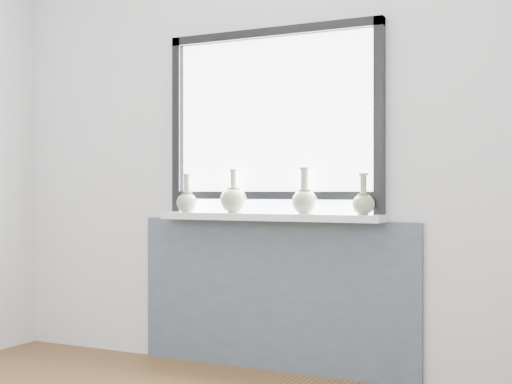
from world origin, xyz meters
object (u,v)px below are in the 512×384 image
at_px(vase_b, 234,199).
at_px(vase_d, 363,202).
at_px(windowsill, 268,217).
at_px(vase_a, 187,200).
at_px(vase_c, 305,199).

height_order(vase_b, vase_d, vase_b).
xyz_separation_m(windowsill, vase_a, (-0.52, -0.03, 0.09)).
height_order(windowsill, vase_a, vase_a).
bearing_deg(windowsill, vase_a, -177.05).
bearing_deg(vase_b, windowsill, -0.80).
bearing_deg(vase_d, vase_a, -179.96).
distance_m(vase_a, vase_c, 0.73).
bearing_deg(vase_d, windowsill, 177.36).
bearing_deg(vase_a, vase_d, 0.04).
height_order(vase_a, vase_b, vase_b).
height_order(windowsill, vase_b, vase_b).
relative_size(vase_a, vase_d, 1.03).
relative_size(windowsill, vase_d, 6.02).
bearing_deg(windowsill, vase_b, 179.20).
relative_size(vase_b, vase_d, 1.15).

